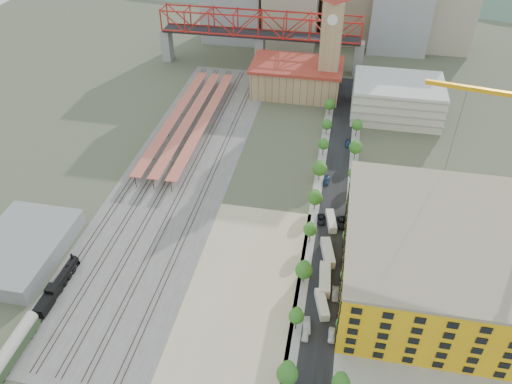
% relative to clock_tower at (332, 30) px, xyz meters
% --- Properties ---
extents(ground, '(400.00, 400.00, 0.00)m').
position_rel_clock_tower_xyz_m(ground, '(-8.00, -79.99, -28.70)').
color(ground, '#474C38').
rests_on(ground, ground).
extents(ballast_strip, '(36.00, 165.00, 0.06)m').
position_rel_clock_tower_xyz_m(ballast_strip, '(-44.00, -62.49, -28.67)').
color(ballast_strip, '#605E59').
rests_on(ballast_strip, ground).
extents(dirt_lot, '(28.00, 67.00, 0.06)m').
position_rel_clock_tower_xyz_m(dirt_lot, '(-12.00, -111.49, -28.67)').
color(dirt_lot, tan).
rests_on(dirt_lot, ground).
extents(street_asphalt, '(12.00, 170.00, 0.06)m').
position_rel_clock_tower_xyz_m(street_asphalt, '(8.00, -64.99, -28.67)').
color(street_asphalt, black).
rests_on(street_asphalt, ground).
extents(sidewalk_west, '(3.00, 170.00, 0.04)m').
position_rel_clock_tower_xyz_m(sidewalk_west, '(2.50, -64.99, -28.68)').
color(sidewalk_west, gray).
rests_on(sidewalk_west, ground).
extents(sidewalk_east, '(3.00, 170.00, 0.04)m').
position_rel_clock_tower_xyz_m(sidewalk_east, '(13.50, -64.99, -28.68)').
color(sidewalk_east, gray).
rests_on(sidewalk_east, ground).
extents(construction_pad, '(50.00, 90.00, 0.06)m').
position_rel_clock_tower_xyz_m(construction_pad, '(37.00, -99.99, -28.67)').
color(construction_pad, gray).
rests_on(construction_pad, ground).
extents(rail_tracks, '(26.56, 160.00, 0.18)m').
position_rel_clock_tower_xyz_m(rail_tracks, '(-45.80, -62.49, -28.55)').
color(rail_tracks, '#382B23').
rests_on(rail_tracks, ground).
extents(platform_canopies, '(16.00, 80.00, 4.12)m').
position_rel_clock_tower_xyz_m(platform_canopies, '(-49.00, -34.99, -24.70)').
color(platform_canopies, '#BA5747').
rests_on(platform_canopies, ground).
extents(station_hall, '(38.00, 24.00, 13.10)m').
position_rel_clock_tower_xyz_m(station_hall, '(-13.00, 2.01, -22.03)').
color(station_hall, tan).
rests_on(station_hall, ground).
extents(clock_tower, '(12.00, 12.00, 52.00)m').
position_rel_clock_tower_xyz_m(clock_tower, '(0.00, 0.00, 0.00)').
color(clock_tower, tan).
rests_on(clock_tower, ground).
extents(parking_garage, '(34.00, 26.00, 14.00)m').
position_rel_clock_tower_xyz_m(parking_garage, '(28.00, -9.99, -21.70)').
color(parking_garage, silver).
rests_on(parking_garage, ground).
extents(truss_bridge, '(94.00, 9.60, 25.60)m').
position_rel_clock_tower_xyz_m(truss_bridge, '(-33.00, 25.01, -9.83)').
color(truss_bridge, gray).
rests_on(truss_bridge, ground).
extents(construction_building, '(44.60, 50.60, 18.80)m').
position_rel_clock_tower_xyz_m(construction_building, '(34.00, -99.99, -19.29)').
color(construction_building, yellow).
rests_on(construction_building, ground).
extents(warehouse, '(22.00, 32.00, 5.00)m').
position_rel_clock_tower_xyz_m(warehouse, '(-74.00, -109.99, -26.20)').
color(warehouse, gray).
rests_on(warehouse, ground).
extents(street_trees, '(15.40, 124.40, 8.00)m').
position_rel_clock_tower_xyz_m(street_trees, '(8.00, -74.99, -28.70)').
color(street_trees, '#356D20').
rests_on(street_trees, ground).
extents(distant_hills, '(647.00, 264.00, 227.00)m').
position_rel_clock_tower_xyz_m(distant_hills, '(37.28, 180.01, -108.23)').
color(distant_hills, '#4C6B59').
rests_on(distant_hills, ground).
extents(locomotive, '(2.61, 20.15, 5.04)m').
position_rel_clock_tower_xyz_m(locomotive, '(-58.00, -119.02, -26.82)').
color(locomotive, black).
rests_on(locomotive, ground).
extents(coach, '(2.89, 16.79, 5.27)m').
position_rel_clock_tower_xyz_m(coach, '(-58.00, -138.99, -25.89)').
color(coach, '#26371E').
rests_on(coach, ground).
extents(site_trailer_a, '(4.45, 8.91, 2.36)m').
position_rel_clock_tower_xyz_m(site_trailer_a, '(8.00, -112.61, -27.52)').
color(site_trailer_a, silver).
rests_on(site_trailer_a, ground).
extents(site_trailer_b, '(3.42, 10.57, 2.85)m').
position_rel_clock_tower_xyz_m(site_trailer_b, '(8.00, -104.52, -27.27)').
color(site_trailer_b, silver).
rests_on(site_trailer_b, ground).
extents(site_trailer_c, '(4.78, 10.20, 2.70)m').
position_rel_clock_tower_xyz_m(site_trailer_c, '(8.00, -94.63, -27.35)').
color(site_trailer_c, silver).
rests_on(site_trailer_c, ground).
extents(site_trailer_d, '(3.98, 8.94, 2.37)m').
position_rel_clock_tower_xyz_m(site_trailer_d, '(8.00, -81.13, -27.51)').
color(site_trailer_d, silver).
rests_on(site_trailer_d, ground).
extents(car_0, '(1.67, 4.14, 1.41)m').
position_rel_clock_tower_xyz_m(car_0, '(5.00, -121.59, -27.99)').
color(car_0, white).
rests_on(car_0, ground).
extents(car_1, '(2.29, 4.96, 1.57)m').
position_rel_clock_tower_xyz_m(car_1, '(5.00, -119.14, -27.91)').
color(car_1, '#ACACB2').
rests_on(car_1, ground).
extents(car_2, '(2.64, 5.07, 1.36)m').
position_rel_clock_tower_xyz_m(car_2, '(5.00, -80.35, -28.02)').
color(car_2, black).
rests_on(car_2, ground).
extents(car_3, '(2.17, 4.61, 1.30)m').
position_rel_clock_tower_xyz_m(car_3, '(5.00, -60.64, -28.05)').
color(car_3, navy).
rests_on(car_3, ground).
extents(car_4, '(1.74, 4.23, 1.44)m').
position_rel_clock_tower_xyz_m(car_4, '(11.00, -120.81, -27.98)').
color(car_4, white).
rests_on(car_4, ground).
extents(car_5, '(1.85, 4.80, 1.56)m').
position_rel_clock_tower_xyz_m(car_5, '(11.00, -108.26, -27.92)').
color(car_5, gray).
rests_on(car_5, ground).
extents(car_6, '(3.43, 5.86, 1.53)m').
position_rel_clock_tower_xyz_m(car_6, '(11.00, -80.71, -27.93)').
color(car_6, black).
rests_on(car_6, ground).
extents(car_7, '(2.06, 4.77, 1.37)m').
position_rel_clock_tower_xyz_m(car_7, '(11.00, -36.53, -28.01)').
color(car_7, navy).
rests_on(car_7, ground).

